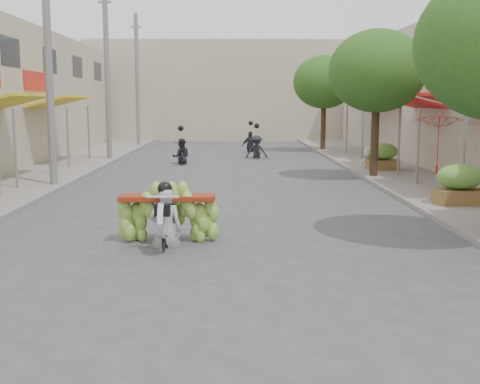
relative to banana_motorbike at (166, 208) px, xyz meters
name	(u,v)px	position (x,y,z in m)	size (l,w,h in m)	color
ground	(208,321)	(0.95, -4.17, -0.71)	(120.00, 120.00, 0.00)	#4D4D51
sidewalk_left	(35,175)	(-6.05, 10.83, -0.65)	(4.00, 60.00, 0.12)	gray
sidewalk_right	(410,174)	(7.95, 10.83, -0.65)	(4.00, 60.00, 0.12)	gray
far_building	(227,91)	(0.95, 33.83, 2.79)	(20.00, 6.00, 7.00)	#B7AA90
utility_pole_mid	(48,60)	(-4.45, 7.83, 3.32)	(0.60, 0.24, 8.00)	slate
utility_pole_far	(107,73)	(-4.45, 16.83, 3.32)	(0.60, 0.24, 8.00)	slate
utility_pole_back	(137,80)	(-4.45, 25.83, 3.32)	(0.60, 0.24, 8.00)	slate
street_tree_mid	(377,71)	(6.35, 9.83, 3.08)	(3.40, 3.40, 5.25)	#3A2719
street_tree_far	(324,82)	(6.35, 21.83, 3.08)	(3.40, 3.40, 5.25)	#3A2719
produce_crate_mid	(460,181)	(7.15, 3.83, 0.01)	(1.20, 0.88, 1.16)	brown
produce_crate_far	(382,154)	(7.15, 11.83, 0.01)	(1.20, 0.88, 1.16)	brown
banana_motorbike	(166,208)	(0.00, 0.00, 0.00)	(2.20, 1.78, 2.11)	black
market_umbrella	(440,112)	(6.86, 4.71, 1.75)	(1.92, 1.92, 1.71)	#A31915
pedestrian	(369,147)	(6.75, 12.41, 0.23)	(0.82, 0.50, 1.63)	silver
bg_motorbike_a	(181,147)	(-0.96, 15.17, 0.03)	(0.85, 1.73, 1.95)	black
bg_motorbike_b	(257,141)	(2.50, 17.84, 0.13)	(1.07, 1.80, 1.95)	black
bg_motorbike_c	(251,137)	(2.33, 21.62, 0.13)	(1.03, 1.48, 1.95)	black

